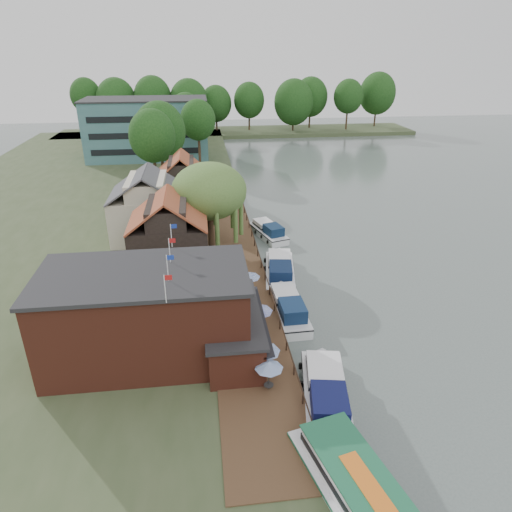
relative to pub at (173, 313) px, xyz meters
name	(u,v)px	position (x,y,z in m)	size (l,w,h in m)	color
ground	(342,342)	(14.00, 1.00, -4.65)	(260.00, 260.00, 0.00)	#4F5C5A
land_bank	(75,215)	(-16.00, 36.00, -4.15)	(50.00, 140.00, 1.00)	#384728
quay_deck	(239,282)	(6.00, 11.00, -3.60)	(6.00, 50.00, 0.10)	#47301E
quay_rail	(264,275)	(8.70, 11.50, -3.15)	(0.20, 49.00, 1.00)	black
pub	(173,313)	(0.00, 0.00, 0.00)	(20.00, 11.00, 7.30)	maroon
hotel_block	(148,128)	(-8.00, 71.00, 2.50)	(25.40, 12.40, 12.30)	#38666B
cottage_a	(169,233)	(-1.00, 15.00, 0.60)	(8.60, 7.60, 8.50)	black
cottage_b	(148,204)	(-4.00, 25.00, 0.60)	(9.60, 8.60, 8.50)	beige
cottage_c	(182,183)	(0.00, 34.00, 0.60)	(7.60, 7.60, 8.50)	black
willow	(210,208)	(3.50, 20.00, 1.56)	(8.60, 8.60, 10.43)	#476B2D
umbrella_0	(269,376)	(6.61, -5.29, -2.36)	(2.01, 2.01, 2.38)	#1A4492
umbrella_1	(264,358)	(6.52, -3.36, -2.36)	(2.46, 2.46, 2.38)	#1A4290
umbrella_2	(254,340)	(6.10, -0.98, -2.36)	(2.22, 2.22, 2.38)	#1A4193
umbrella_3	(258,318)	(6.84, 2.18, -2.36)	(2.45, 2.45, 2.38)	navy
umbrella_4	(246,295)	(6.17, 6.09, -2.36)	(2.08, 2.08, 2.38)	#1B2399
umbrella_5	(248,283)	(6.65, 8.44, -2.36)	(2.37, 2.37, 2.38)	navy
cruiser_0	(326,390)	(10.55, -6.18, -3.35)	(3.42, 10.58, 2.59)	white
cruiser_1	(288,305)	(10.12, 5.73, -3.48)	(3.13, 9.68, 2.34)	silver
cruiser_2	(280,268)	(10.64, 13.20, -3.37)	(3.40, 10.49, 2.57)	white
cruiser_3	(268,229)	(11.15, 25.34, -3.59)	(2.87, 8.90, 2.12)	white
tour_boat	(371,512)	(10.42, -15.45, -3.21)	(3.72, 13.18, 2.87)	silver
swan	(350,430)	(11.51, -8.86, -4.43)	(0.44, 0.44, 0.44)	white
bank_tree_0	(154,152)	(-4.64, 44.59, 3.05)	(7.34, 7.34, 13.41)	#143811
bank_tree_1	(161,144)	(-3.78, 49.15, 3.38)	(8.64, 8.64, 14.06)	#143811
bank_tree_2	(199,135)	(2.71, 59.85, 2.93)	(6.71, 6.71, 13.16)	#143811
bank_tree_3	(186,121)	(0.05, 78.86, 2.70)	(7.26, 7.26, 12.70)	#143811
bank_tree_4	(174,121)	(-2.93, 85.50, 1.94)	(7.48, 7.48, 11.17)	#143811
bank_tree_5	(180,117)	(-1.83, 94.76, 1.50)	(6.34, 6.34, 10.30)	#143811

